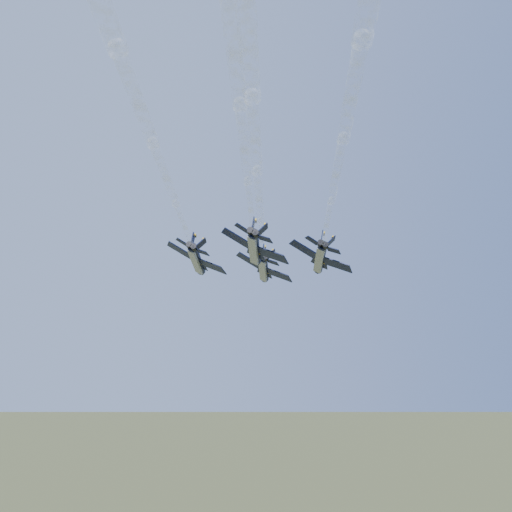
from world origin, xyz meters
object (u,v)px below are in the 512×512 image
object	(u,v)px
jet_lead	(264,269)
jet_slot	(255,248)
jet_left	(197,260)
jet_right	(320,258)

from	to	relation	value
jet_lead	jet_slot	bearing A→B (deg)	-90.67
jet_lead	jet_slot	size ratio (longest dim) A/B	1.00
jet_lead	jet_left	world-z (taller)	same
jet_lead	jet_right	bearing A→B (deg)	-42.95
jet_left	jet_right	bearing A→B (deg)	0.88
jet_right	jet_slot	distance (m)	14.68
jet_lead	jet_left	size ratio (longest dim) A/B	1.00
jet_left	jet_right	xyz separation A→B (m)	(21.19, -7.64, 0.00)
jet_right	jet_slot	bearing A→B (deg)	-139.17
jet_left	jet_lead	bearing A→B (deg)	41.97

